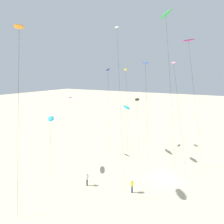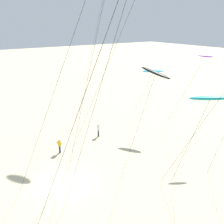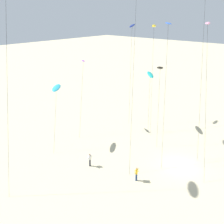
% 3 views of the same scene
% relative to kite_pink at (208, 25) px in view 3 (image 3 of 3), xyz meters
% --- Properties ---
extents(ground_plane, '(260.00, 260.00, 0.00)m').
position_rel_kite_pink_xyz_m(ground_plane, '(-4.61, -0.50, -16.09)').
color(ground_plane, beige).
extents(kite_pink, '(7.26, 5.01, 16.52)m').
position_rel_kite_pink_xyz_m(kite_pink, '(0.00, 0.00, 0.00)').
color(kite_pink, pink).
rests_on(kite_pink, ground).
extents(kite_cyan, '(4.03, 3.07, 8.39)m').
position_rel_kite_pink_xyz_m(kite_cyan, '(-10.28, 15.30, -8.04)').
color(kite_cyan, '#33BFE0').
rests_on(kite_cyan, ground).
extents(kite_teal, '(3.50, 2.88, 8.81)m').
position_rel_kite_pink_xyz_m(kite_teal, '(2.82, 9.22, -7.59)').
color(kite_teal, teal).
rests_on(kite_teal, ground).
extents(kite_purple, '(4.52, 3.55, 10.81)m').
position_rel_kite_pink_xyz_m(kite_purple, '(-3.80, 16.92, -5.76)').
color(kite_purple, purple).
rests_on(kite_purple, ground).
extents(kite_black, '(3.68, 2.43, 10.98)m').
position_rel_kite_pink_xyz_m(kite_black, '(-0.03, 5.84, -5.70)').
color(kite_black, black).
rests_on(kite_black, ground).
extents(kite_yellow, '(6.95, 4.82, 15.82)m').
position_rel_kite_pink_xyz_m(kite_yellow, '(6.07, 11.09, -0.95)').
color(kite_yellow, yellow).
rests_on(kite_yellow, ground).
extents(kite_blue, '(4.24, 3.27, 16.47)m').
position_rel_kite_pink_xyz_m(kite_blue, '(-3.27, 3.19, -0.20)').
color(kite_blue, blue).
rests_on(kite_blue, ground).
extents(kite_navy, '(3.91, 2.57, 15.72)m').
position_rel_kite_pink_xyz_m(kite_navy, '(4.46, 14.15, -0.99)').
color(kite_navy, navy).
rests_on(kite_navy, ground).
extents(kite_flyer_nearest, '(0.60, 0.58, 1.67)m').
position_rel_kite_pink_xyz_m(kite_flyer_nearest, '(-11.87, 7.65, -15.20)').
color(kite_flyer_nearest, '#33333D').
rests_on(kite_flyer_nearest, ground).
extents(kite_flyer_middle, '(0.73, 0.72, 1.67)m').
position_rel_kite_pink_xyz_m(kite_flyer_middle, '(-10.57, 1.66, -15.20)').
color(kite_flyer_middle, navy).
rests_on(kite_flyer_middle, ground).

